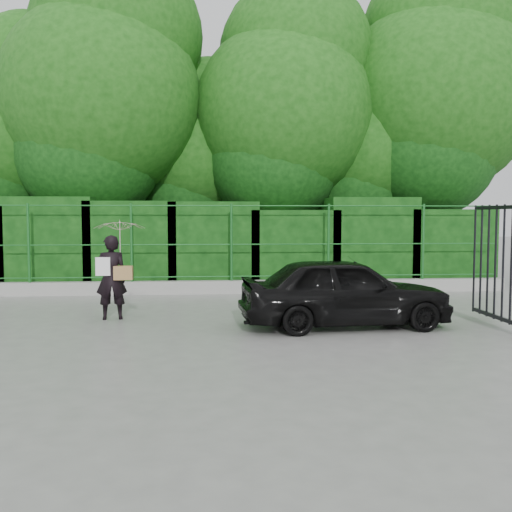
{
  "coord_description": "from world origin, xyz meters",
  "views": [
    {
      "loc": [
        -0.11,
        -8.77,
        1.81
      ],
      "look_at": [
        0.72,
        1.3,
        1.1
      ],
      "focal_mm": 40.0,
      "sensor_mm": 36.0,
      "label": 1
    }
  ],
  "objects": [
    {
      "name": "woman",
      "position": [
        -1.72,
        1.34,
        1.15
      ],
      "size": [
        0.88,
        0.89,
        1.75
      ],
      "color": "black",
      "rests_on": "ground"
    },
    {
      "name": "hedge",
      "position": [
        -0.06,
        5.5,
        1.07
      ],
      "size": [
        14.2,
        1.2,
        2.28
      ],
      "color": "black",
      "rests_on": "ground"
    },
    {
      "name": "ground",
      "position": [
        0.0,
        0.0,
        0.0
      ],
      "size": [
        80.0,
        80.0,
        0.0
      ],
      "primitive_type": "plane",
      "color": "gray"
    },
    {
      "name": "fence",
      "position": [
        0.22,
        4.5,
        1.2
      ],
      "size": [
        14.13,
        0.06,
        1.8
      ],
      "color": "#185B20",
      "rests_on": "kerb"
    },
    {
      "name": "kerb",
      "position": [
        0.0,
        4.5,
        0.15
      ],
      "size": [
        14.0,
        0.25,
        0.3
      ],
      "primitive_type": "cube",
      "color": "#9E9E99",
      "rests_on": "ground"
    },
    {
      "name": "car",
      "position": [
        2.09,
        0.31,
        0.58
      ],
      "size": [
        3.5,
        1.62,
        1.16
      ],
      "primitive_type": "imported",
      "rotation": [
        0.0,
        0.0,
        1.64
      ],
      "color": "black",
      "rests_on": "ground"
    },
    {
      "name": "trees",
      "position": [
        1.14,
        7.74,
        4.62
      ],
      "size": [
        17.1,
        6.15,
        8.08
      ],
      "color": "black",
      "rests_on": "ground"
    }
  ]
}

